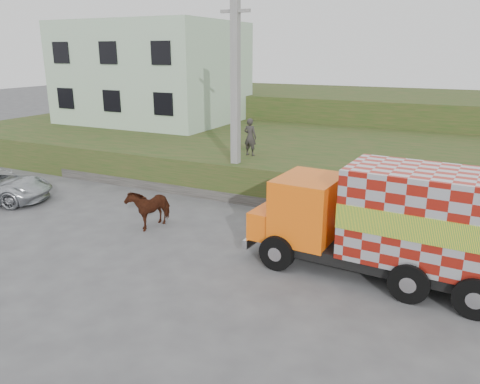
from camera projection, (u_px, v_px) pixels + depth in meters
The scene contains 9 objects.
ground at pixel (199, 242), 14.79m from camera, with size 120.00×120.00×0.00m, color #474749.
embankment at pixel (303, 157), 23.16m from camera, with size 40.00×12.00×1.50m, color #234517.
embankment_far at pixel (358, 114), 33.24m from camera, with size 40.00×12.00×3.00m, color #234517.
retaining_strip at pixel (210, 193), 19.18m from camera, with size 16.00×0.50×0.40m, color #595651.
building at pixel (153, 72), 29.30m from camera, with size 10.00×8.00×6.00m, color #A3BCA0.
utility_pole at pixel (235, 98), 17.98m from camera, with size 1.20×0.30×8.00m.
cargo_truck at pixel (392, 222), 12.07m from camera, with size 6.95×2.75×3.04m.
cow at pixel (149, 207), 16.00m from camera, with size 0.74×1.63×1.38m, color #34190D.
pedestrian at pixel (250, 137), 19.85m from camera, with size 0.58×0.38×1.59m, color #292624.
Camera 1 is at (7.23, -11.71, 5.81)m, focal length 35.00 mm.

